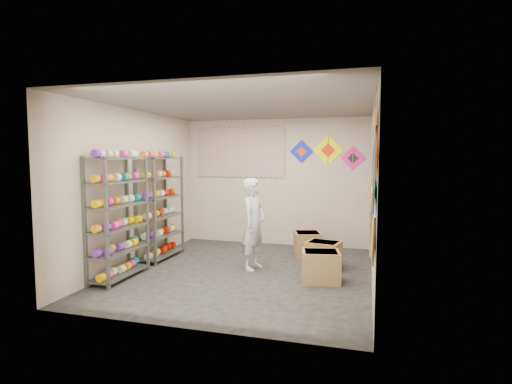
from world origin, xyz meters
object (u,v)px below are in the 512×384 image
(shelf_rack_back, at_px, (161,208))
(carton_a, at_px, (321,266))
(shopkeeper, at_px, (254,224))
(carton_c, at_px, (307,244))
(shelf_rack_front, at_px, (118,218))
(carton_b, at_px, (323,255))

(shelf_rack_back, bearing_deg, carton_a, -11.52)
(shelf_rack_back, distance_m, shopkeeper, 1.88)
(shopkeeper, bearing_deg, carton_c, -23.32)
(carton_c, bearing_deg, shelf_rack_front, -156.84)
(shelf_rack_back, relative_size, carton_c, 3.59)
(carton_a, distance_m, carton_b, 0.80)
(shelf_rack_back, distance_m, carton_a, 3.17)
(carton_b, xyz_separation_m, carton_c, (-0.38, 0.71, 0.01))
(carton_a, bearing_deg, carton_c, 94.80)
(shelf_rack_front, relative_size, shopkeeper, 1.24)
(shelf_rack_front, height_order, carton_b, shelf_rack_front)
(shopkeeper, relative_size, carton_b, 2.80)
(shopkeeper, relative_size, carton_a, 2.73)
(carton_a, bearing_deg, shopkeeper, 150.40)
(shelf_rack_front, xyz_separation_m, shopkeeper, (1.86, 1.08, -0.18))
(shelf_rack_back, xyz_separation_m, carton_a, (3.03, -0.62, -0.72))
(carton_b, bearing_deg, shelf_rack_back, -164.46)
(shelf_rack_back, relative_size, carton_a, 3.38)
(shelf_rack_back, height_order, carton_a, shelf_rack_back)
(shopkeeper, bearing_deg, shelf_rack_front, 130.83)
(shelf_rack_front, relative_size, carton_a, 3.38)
(shelf_rack_back, height_order, shopkeeper, shelf_rack_back)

